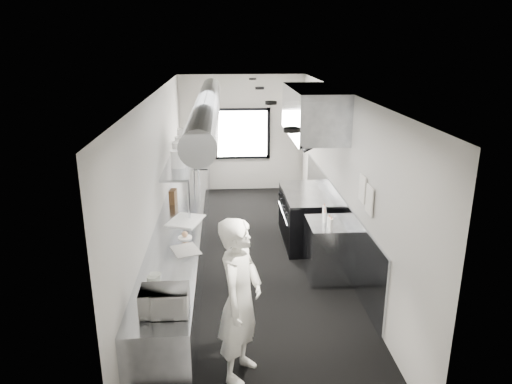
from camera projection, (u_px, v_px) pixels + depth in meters
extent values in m
cube|color=black|center=(252.00, 258.00, 8.16)|extent=(3.00, 8.00, 0.01)
cube|color=beige|center=(252.00, 93.00, 7.31)|extent=(3.00, 8.00, 0.01)
cube|color=beige|center=(242.00, 134.00, 11.53)|extent=(3.00, 0.02, 2.80)
cube|color=beige|center=(281.00, 316.00, 3.94)|extent=(3.00, 0.02, 2.80)
cube|color=beige|center=(159.00, 182.00, 7.64)|extent=(0.02, 8.00, 2.80)
cube|color=beige|center=(343.00, 178.00, 7.83)|extent=(0.02, 8.00, 2.80)
cube|color=#8E939B|center=(335.00, 220.00, 8.38)|extent=(0.03, 5.50, 1.10)
cylinder|color=gray|center=(207.00, 106.00, 7.72)|extent=(0.40, 6.40, 0.40)
cube|color=white|center=(242.00, 134.00, 11.50)|extent=(1.20, 0.03, 1.10)
cube|color=black|center=(242.00, 110.00, 11.34)|extent=(1.36, 0.03, 0.08)
cube|color=black|center=(242.00, 157.00, 11.69)|extent=(1.36, 0.03, 0.08)
cube|color=black|center=(216.00, 134.00, 11.47)|extent=(0.08, 0.03, 1.25)
cube|color=black|center=(268.00, 133.00, 11.56)|extent=(0.08, 0.03, 1.25)
cube|color=#8E939B|center=(313.00, 111.00, 8.17)|extent=(0.80, 2.20, 0.80)
cube|color=#8E939B|center=(291.00, 134.00, 8.26)|extent=(0.05, 2.20, 0.05)
cube|color=black|center=(308.00, 131.00, 8.26)|extent=(0.50, 2.10, 0.28)
cube|color=#8E939B|center=(181.00, 248.00, 7.48)|extent=(0.70, 6.00, 0.90)
cube|color=#8E939B|center=(182.00, 158.00, 8.56)|extent=(0.45, 3.00, 0.04)
cylinder|color=#8E939B|center=(189.00, 200.00, 7.35)|extent=(0.04, 0.04, 0.66)
cylinder|color=#8E939B|center=(194.00, 175.00, 8.68)|extent=(0.04, 0.04, 0.66)
cylinder|color=#8E939B|center=(198.00, 157.00, 10.01)|extent=(0.04, 0.04, 0.66)
cube|color=black|center=(307.00, 218.00, 8.76)|extent=(0.85, 1.60, 0.90)
cube|color=#8E939B|center=(308.00, 193.00, 8.62)|extent=(0.85, 1.60, 0.04)
cube|color=#8E939B|center=(285.00, 218.00, 8.73)|extent=(0.03, 1.55, 0.80)
cylinder|color=#8E939B|center=(283.00, 213.00, 8.70)|extent=(0.03, 1.30, 0.03)
cube|color=#8E939B|center=(328.00, 250.00, 7.44)|extent=(0.65, 0.80, 0.90)
cube|color=#8E939B|center=(194.00, 181.00, 10.99)|extent=(0.70, 1.20, 0.90)
cube|color=white|center=(362.00, 189.00, 6.63)|extent=(0.02, 0.28, 0.38)
cube|color=white|center=(369.00, 200.00, 6.31)|extent=(0.02, 0.28, 0.38)
imported|color=white|center=(240.00, 300.00, 5.08)|extent=(0.68, 0.80, 1.86)
imported|color=silver|center=(164.00, 301.00, 4.86)|extent=(0.46, 0.35, 0.27)
cylinder|color=beige|center=(153.00, 280.00, 5.47)|extent=(0.14, 0.14, 0.09)
cylinder|color=beige|center=(155.00, 278.00, 5.51)|extent=(0.18, 0.18, 0.10)
cube|color=silver|center=(186.00, 250.00, 6.34)|extent=(0.45, 0.50, 0.01)
cylinder|color=white|center=(185.00, 238.00, 6.74)|extent=(0.22, 0.22, 0.02)
sphere|color=tan|center=(185.00, 234.00, 6.72)|extent=(0.09, 0.09, 0.09)
cube|color=white|center=(186.00, 220.00, 7.37)|extent=(0.62, 0.71, 0.02)
cube|color=brown|center=(173.00, 197.00, 8.14)|extent=(0.13, 0.23, 0.24)
cylinder|color=white|center=(178.00, 159.00, 7.80)|extent=(0.32, 0.32, 0.28)
cylinder|color=white|center=(180.00, 152.00, 8.14)|extent=(0.28, 0.28, 0.34)
cylinder|color=white|center=(182.00, 146.00, 8.61)|extent=(0.32, 0.32, 0.34)
cylinder|color=white|center=(184.00, 139.00, 9.05)|extent=(0.30, 0.30, 0.40)
cylinder|color=white|center=(331.00, 225.00, 6.96)|extent=(0.08, 0.08, 0.19)
cylinder|color=white|center=(329.00, 222.00, 7.11)|extent=(0.07, 0.07, 0.16)
cylinder|color=white|center=(325.00, 218.00, 7.29)|extent=(0.07, 0.07, 0.16)
cylinder|color=white|center=(325.00, 215.00, 7.39)|extent=(0.07, 0.07, 0.16)
cylinder|color=white|center=(324.00, 211.00, 7.55)|extent=(0.07, 0.07, 0.18)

